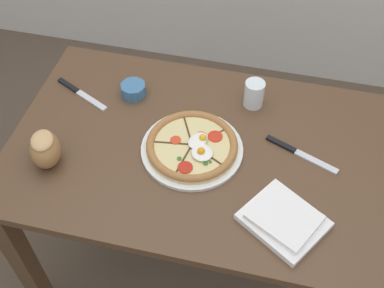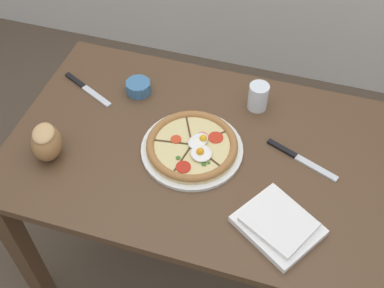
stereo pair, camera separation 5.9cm
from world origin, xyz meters
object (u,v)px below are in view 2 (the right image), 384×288
(knife_spare, at_px, (87,89))
(water_glass, at_px, (258,98))
(knife_main, at_px, (301,159))
(napkin_folded, at_px, (278,224))
(ramekin_bowl, at_px, (138,87))
(bread_piece_near, at_px, (46,142))
(pizza, at_px, (192,146))
(dining_table, at_px, (198,171))

(knife_spare, height_order, water_glass, water_glass)
(knife_main, bearing_deg, napkin_folded, -73.63)
(knife_main, xyz_separation_m, knife_spare, (-0.74, 0.09, 0.00))
(ramekin_bowl, bearing_deg, napkin_folded, -35.24)
(ramekin_bowl, distance_m, bread_piece_near, 0.37)
(knife_spare, relative_size, water_glass, 2.30)
(pizza, bearing_deg, ramekin_bowl, 141.86)
(ramekin_bowl, height_order, bread_piece_near, bread_piece_near)
(dining_table, relative_size, knife_main, 5.13)
(dining_table, xyz_separation_m, knife_main, (0.31, 0.04, 0.12))
(bread_piece_near, bearing_deg, ramekin_bowl, 64.23)
(bread_piece_near, bearing_deg, water_glass, 34.07)
(dining_table, bearing_deg, water_glass, 59.17)
(ramekin_bowl, bearing_deg, dining_table, -34.49)
(dining_table, xyz_separation_m, napkin_folded, (0.28, -0.20, 0.13))
(bread_piece_near, relative_size, knife_spare, 0.68)
(ramekin_bowl, height_order, napkin_folded, ramekin_bowl)
(bread_piece_near, distance_m, knife_main, 0.75)
(knife_main, height_order, water_glass, water_glass)
(dining_table, bearing_deg, knife_main, 8.26)
(pizza, height_order, bread_piece_near, bread_piece_near)
(bread_piece_near, height_order, water_glass, bread_piece_near)
(bread_piece_near, bearing_deg, knife_main, 14.98)
(knife_main, distance_m, knife_spare, 0.74)
(ramekin_bowl, xyz_separation_m, napkin_folded, (0.54, -0.38, -0.01))
(water_glass, bearing_deg, napkin_folded, -71.09)
(napkin_folded, relative_size, bread_piece_near, 1.85)
(knife_main, relative_size, water_glass, 2.46)
(knife_main, bearing_deg, water_glass, 155.35)
(ramekin_bowl, xyz_separation_m, knife_main, (0.57, -0.13, -0.02))
(water_glass, bearing_deg, pizza, -121.76)
(ramekin_bowl, relative_size, knife_main, 0.39)
(water_glass, bearing_deg, ramekin_bowl, -173.39)
(knife_main, bearing_deg, ramekin_bowl, -171.47)
(water_glass, bearing_deg, bread_piece_near, -145.93)
(ramekin_bowl, bearing_deg, water_glass, 6.61)
(napkin_folded, distance_m, knife_spare, 0.79)
(dining_table, height_order, pizza, pizza)
(pizza, bearing_deg, dining_table, 46.04)
(napkin_folded, bearing_deg, knife_main, 84.43)
(napkin_folded, xyz_separation_m, knife_spare, (-0.71, 0.34, -0.01))
(dining_table, bearing_deg, pizza, -133.96)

